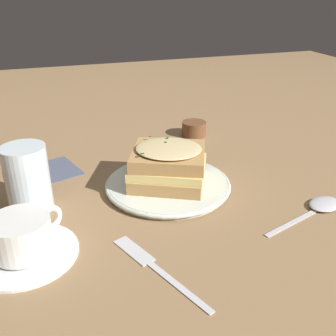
{
  "coord_description": "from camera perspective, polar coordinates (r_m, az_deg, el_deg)",
  "views": [
    {
      "loc": [
        0.18,
        0.58,
        0.35
      ],
      "look_at": [
        -0.02,
        -0.01,
        0.04
      ],
      "focal_mm": 42.0,
      "sensor_mm": 36.0,
      "label": 1
    }
  ],
  "objects": [
    {
      "name": "teacup_with_saucer",
      "position": [
        0.58,
        -20.37,
        -9.83
      ],
      "size": [
        0.15,
        0.15,
        0.06
      ],
      "rotation": [
        0.0,
        0.0,
        3.77
      ],
      "color": "white",
      "rests_on": "ground_plane"
    },
    {
      "name": "sandwich",
      "position": [
        0.7,
        0.04,
        0.47
      ],
      "size": [
        0.17,
        0.16,
        0.07
      ],
      "rotation": [
        0.0,
        0.0,
        2.67
      ],
      "color": "#B2844C",
      "rests_on": "dinner_plate"
    },
    {
      "name": "water_glass",
      "position": [
        0.68,
        -19.72,
        -1.41
      ],
      "size": [
        0.07,
        0.07,
        0.11
      ],
      "primitive_type": "cylinder",
      "color": "silver",
      "rests_on": "ground_plane"
    },
    {
      "name": "fork",
      "position": [
        0.54,
        -2.74,
        -13.52
      ],
      "size": [
        0.09,
        0.18,
        0.0
      ],
      "rotation": [
        0.0,
        0.0,
        3.53
      ],
      "color": "silver",
      "rests_on": "ground_plane"
    },
    {
      "name": "spoon",
      "position": [
        0.71,
        21.36,
        -5.14
      ],
      "size": [
        0.18,
        0.08,
        0.01
      ],
      "rotation": [
        0.0,
        0.0,
        1.88
      ],
      "color": "silver",
      "rests_on": "ground_plane"
    },
    {
      "name": "napkin",
      "position": [
        0.81,
        -17.46,
        -0.62
      ],
      "size": [
        0.15,
        0.14,
        0.0
      ],
      "primitive_type": "cube",
      "rotation": [
        0.0,
        0.0,
        0.32
      ],
      "color": "#4C5166",
      "rests_on": "ground_plane"
    },
    {
      "name": "dinner_plate",
      "position": [
        0.72,
        0.0,
        -2.42
      ],
      "size": [
        0.23,
        0.23,
        0.01
      ],
      "color": "silver",
      "rests_on": "ground_plane"
    },
    {
      "name": "ground_plane",
      "position": [
        0.7,
        -0.82,
        -3.66
      ],
      "size": [
        2.4,
        2.4,
        0.0
      ],
      "primitive_type": "plane",
      "color": "olive"
    },
    {
      "name": "condiment_pot",
      "position": [
        0.96,
        3.78,
        5.7
      ],
      "size": [
        0.06,
        0.06,
        0.03
      ],
      "primitive_type": "cylinder",
      "color": "brown",
      "rests_on": "ground_plane"
    }
  ]
}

